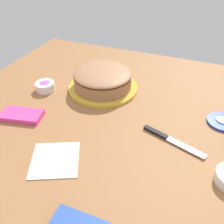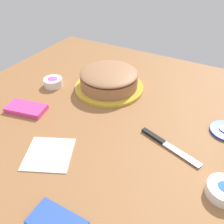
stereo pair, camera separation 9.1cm
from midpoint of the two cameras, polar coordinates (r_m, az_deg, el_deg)
The scene contains 7 objects.
ground_plane at distance 0.84m, azimuth -1.56°, elevation -7.07°, with size 1.54×1.54×0.00m, color #936038.
frosted_cake at distance 1.10m, azimuth -4.63°, elevation 7.53°, with size 0.32×0.32×0.10m.
frosting_tub_lid at distance 0.99m, azimuth 22.64°, elevation -2.23°, with size 0.12×0.12×0.02m.
spreading_knife at distance 0.85m, azimuth 10.21°, elevation -6.33°, with size 0.23×0.09×0.01m.
sprinkle_bowl_rainbow at distance 1.15m, azimuth -17.97°, elevation 5.92°, with size 0.09×0.09×0.04m.
candy_box_lower at distance 1.02m, azimuth -23.26°, elevation -0.81°, with size 0.16×0.08×0.02m, color #E53D8E.
paper_napkin at distance 0.81m, azimuth -16.73°, elevation -10.96°, with size 0.15×0.15×0.01m, color white.
Camera 1 is at (-0.20, 0.57, 0.59)m, focal length 38.14 mm.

